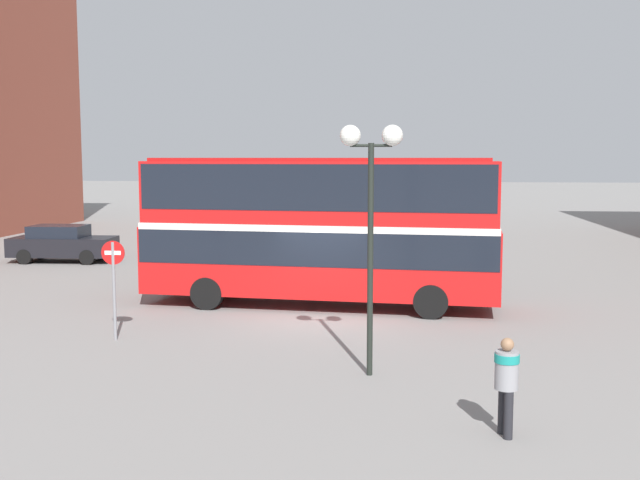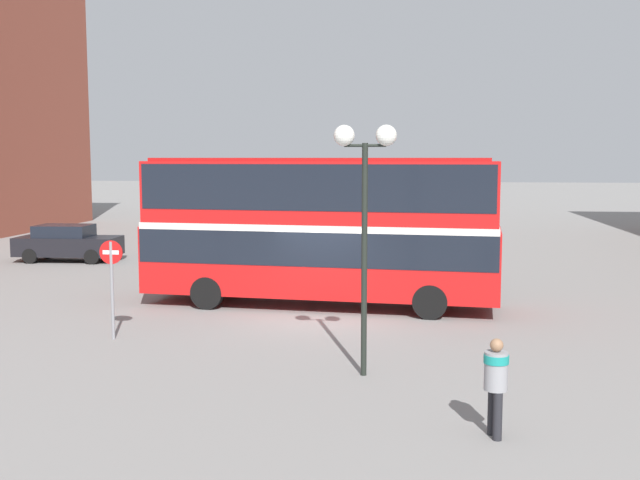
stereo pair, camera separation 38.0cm
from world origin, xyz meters
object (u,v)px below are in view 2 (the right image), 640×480
at_px(parked_car_kerb_near, 68,243).
at_px(street_lamp_twin_globe, 365,174).
at_px(pedestrian_foreground, 496,377).
at_px(no_entry_sign, 112,274).
at_px(double_decker_bus, 320,222).

relative_size(parked_car_kerb_near, street_lamp_twin_globe, 0.86).
height_order(parked_car_kerb_near, street_lamp_twin_globe, street_lamp_twin_globe).
relative_size(pedestrian_foreground, no_entry_sign, 0.66).
xyz_separation_m(double_decker_bus, parked_car_kerb_near, (-12.06, 8.46, -1.76)).
height_order(pedestrian_foreground, parked_car_kerb_near, pedestrian_foreground).
distance_m(double_decker_bus, no_entry_sign, 6.68).
height_order(double_decker_bus, no_entry_sign, double_decker_bus).
bearing_deg(pedestrian_foreground, no_entry_sign, -46.78).
relative_size(pedestrian_foreground, street_lamp_twin_globe, 0.32).
xyz_separation_m(double_decker_bus, pedestrian_foreground, (4.08, -10.31, -1.57)).
bearing_deg(parked_car_kerb_near, street_lamp_twin_globe, -50.70).
bearing_deg(parked_car_kerb_near, pedestrian_foreground, -51.62).
bearing_deg(street_lamp_twin_globe, double_decker_bus, 104.02).
relative_size(double_decker_bus, street_lamp_twin_globe, 2.10).
bearing_deg(no_entry_sign, pedestrian_foreground, -32.55).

